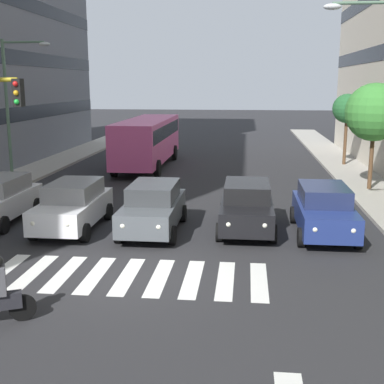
{
  "coord_description": "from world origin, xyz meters",
  "views": [
    {
      "loc": [
        -3.18,
        13.0,
        5.21
      ],
      "look_at": [
        -1.43,
        -3.35,
        1.69
      ],
      "focal_mm": 47.75,
      "sensor_mm": 36.0,
      "label": 1
    }
  ],
  "objects_px": {
    "car_0": "(324,210)",
    "bus_behind_traffic": "(148,137)",
    "street_lamp_right": "(14,99)",
    "street_tree_3": "(347,109)",
    "car_1": "(247,206)",
    "street_tree_2": "(375,112)",
    "car_2": "(153,207)",
    "car_3": "(73,205)"
  },
  "relations": [
    {
      "from": "car_0",
      "to": "car_3",
      "type": "distance_m",
      "value": 8.93
    },
    {
      "from": "bus_behind_traffic",
      "to": "street_lamp_right",
      "type": "relative_size",
      "value": 1.47
    },
    {
      "from": "car_2",
      "to": "street_tree_2",
      "type": "distance_m",
      "value": 12.51
    },
    {
      "from": "car_0",
      "to": "street_lamp_right",
      "type": "distance_m",
      "value": 16.13
    },
    {
      "from": "street_lamp_right",
      "to": "street_tree_3",
      "type": "height_order",
      "value": "street_lamp_right"
    },
    {
      "from": "car_1",
      "to": "street_tree_2",
      "type": "relative_size",
      "value": 0.87
    },
    {
      "from": "street_lamp_right",
      "to": "street_tree_2",
      "type": "bearing_deg",
      "value": -177.31
    },
    {
      "from": "car_2",
      "to": "car_3",
      "type": "bearing_deg",
      "value": 0.27
    },
    {
      "from": "car_2",
      "to": "street_tree_2",
      "type": "height_order",
      "value": "street_tree_2"
    },
    {
      "from": "street_lamp_right",
      "to": "car_1",
      "type": "bearing_deg",
      "value": 150.55
    },
    {
      "from": "car_1",
      "to": "bus_behind_traffic",
      "type": "xyz_separation_m",
      "value": [
        6.25,
        -13.71,
        0.97
      ]
    },
    {
      "from": "street_tree_2",
      "to": "street_tree_3",
      "type": "height_order",
      "value": "street_tree_2"
    },
    {
      "from": "street_tree_2",
      "to": "car_2",
      "type": "bearing_deg",
      "value": 40.22
    },
    {
      "from": "car_1",
      "to": "street_tree_2",
      "type": "distance_m",
      "value": 9.9
    },
    {
      "from": "bus_behind_traffic",
      "to": "street_tree_3",
      "type": "relative_size",
      "value": 2.37
    },
    {
      "from": "car_1",
      "to": "car_3",
      "type": "relative_size",
      "value": 1.0
    },
    {
      "from": "street_lamp_right",
      "to": "car_0",
      "type": "bearing_deg",
      "value": 154.37
    },
    {
      "from": "car_3",
      "to": "street_tree_2",
      "type": "bearing_deg",
      "value": -147.24
    },
    {
      "from": "car_0",
      "to": "street_tree_2",
      "type": "distance_m",
      "value": 8.82
    },
    {
      "from": "car_1",
      "to": "street_lamp_right",
      "type": "distance_m",
      "value": 13.7
    },
    {
      "from": "car_3",
      "to": "street_lamp_right",
      "type": "relative_size",
      "value": 0.62
    },
    {
      "from": "street_lamp_right",
      "to": "street_tree_3",
      "type": "distance_m",
      "value": 19.64
    },
    {
      "from": "car_2",
      "to": "car_0",
      "type": "bearing_deg",
      "value": -177.87
    },
    {
      "from": "street_tree_2",
      "to": "bus_behind_traffic",
      "type": "bearing_deg",
      "value": -27.59
    },
    {
      "from": "car_1",
      "to": "street_tree_3",
      "type": "xyz_separation_m",
      "value": [
        -6.14,
        -15.06,
        2.74
      ]
    },
    {
      "from": "street_lamp_right",
      "to": "street_tree_3",
      "type": "bearing_deg",
      "value": -154.14
    },
    {
      "from": "car_3",
      "to": "street_tree_3",
      "type": "relative_size",
      "value": 1.0
    },
    {
      "from": "car_2",
      "to": "street_lamp_right",
      "type": "relative_size",
      "value": 0.62
    },
    {
      "from": "car_0",
      "to": "bus_behind_traffic",
      "type": "xyz_separation_m",
      "value": [
        8.93,
        -14.01,
        0.97
      ]
    },
    {
      "from": "car_3",
      "to": "street_tree_2",
      "type": "distance_m",
      "value": 14.83
    },
    {
      "from": "car_2",
      "to": "street_tree_3",
      "type": "relative_size",
      "value": 1.0
    },
    {
      "from": "car_0",
      "to": "street_tree_2",
      "type": "height_order",
      "value": "street_tree_2"
    },
    {
      "from": "bus_behind_traffic",
      "to": "car_1",
      "type": "bearing_deg",
      "value": 114.52
    },
    {
      "from": "car_1",
      "to": "bus_behind_traffic",
      "type": "bearing_deg",
      "value": -65.48
    },
    {
      "from": "car_3",
      "to": "car_1",
      "type": "bearing_deg",
      "value": -175.05
    },
    {
      "from": "car_0",
      "to": "car_1",
      "type": "height_order",
      "value": "same"
    },
    {
      "from": "car_0",
      "to": "street_tree_2",
      "type": "bearing_deg",
      "value": -113.36
    },
    {
      "from": "bus_behind_traffic",
      "to": "street_tree_3",
      "type": "xyz_separation_m",
      "value": [
        -12.4,
        -1.35,
        1.77
      ]
    },
    {
      "from": "bus_behind_traffic",
      "to": "car_0",
      "type": "bearing_deg",
      "value": 122.5
    },
    {
      "from": "car_1",
      "to": "bus_behind_traffic",
      "type": "distance_m",
      "value": 15.1
    },
    {
      "from": "car_1",
      "to": "street_tree_3",
      "type": "distance_m",
      "value": 16.49
    },
    {
      "from": "car_3",
      "to": "bus_behind_traffic",
      "type": "height_order",
      "value": "bus_behind_traffic"
    }
  ]
}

